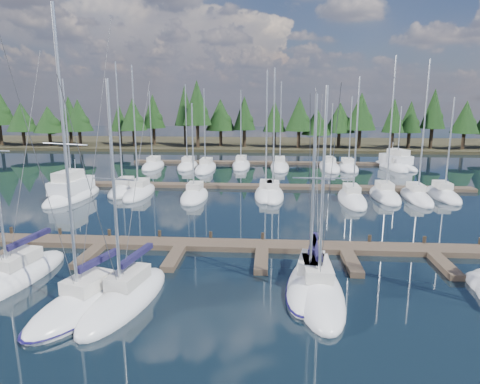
# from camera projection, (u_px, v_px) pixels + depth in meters

# --- Properties ---
(ground) EXTENTS (260.00, 260.00, 0.00)m
(ground) POSITION_uv_depth(u_px,v_px,m) (265.00, 208.00, 43.41)
(ground) COLOR black
(ground) RESTS_ON ground
(far_shore) EXTENTS (220.00, 30.00, 0.60)m
(far_shore) POSITION_uv_depth(u_px,v_px,m) (269.00, 144.00, 101.80)
(far_shore) COLOR #2F2A1A
(far_shore) RESTS_ON ground
(main_dock) EXTENTS (44.00, 6.13, 0.90)m
(main_dock) POSITION_uv_depth(u_px,v_px,m) (262.00, 249.00, 31.05)
(main_dock) COLOR #4E3F31
(main_dock) RESTS_ON ground
(back_docks) EXTENTS (50.00, 21.80, 0.40)m
(back_docks) POSITION_uv_depth(u_px,v_px,m) (267.00, 173.00, 62.45)
(back_docks) COLOR #4E3F31
(back_docks) RESTS_ON ground
(front_sailboat_0) EXTENTS (3.79, 9.41, 14.66)m
(front_sailboat_0) POSITION_uv_depth(u_px,v_px,m) (15.00, 277.00, 25.86)
(front_sailboat_0) COLOR silver
(front_sailboat_0) RESTS_ON ground
(front_sailboat_1) EXTENTS (5.38, 8.58, 15.93)m
(front_sailboat_1) POSITION_uv_depth(u_px,v_px,m) (85.00, 303.00, 22.60)
(front_sailboat_1) COLOR silver
(front_sailboat_1) RESTS_ON ground
(front_sailboat_2) EXTENTS (4.09, 8.72, 12.64)m
(front_sailboat_2) POSITION_uv_depth(u_px,v_px,m) (126.00, 298.00, 23.19)
(front_sailboat_2) COLOR silver
(front_sailboat_2) RESTS_ON ground
(front_sailboat_3) EXTENTS (2.92, 9.61, 12.36)m
(front_sailboat_3) POSITION_uv_depth(u_px,v_px,m) (317.00, 289.00, 24.33)
(front_sailboat_3) COLOR silver
(front_sailboat_3) RESTS_ON ground
(front_sailboat_4) EXTENTS (4.18, 8.92, 11.95)m
(front_sailboat_4) POSITION_uv_depth(u_px,v_px,m) (310.00, 282.00, 25.27)
(front_sailboat_4) COLOR silver
(front_sailboat_4) RESTS_ON ground
(back_sailboat_rows) EXTENTS (44.72, 32.78, 16.11)m
(back_sailboat_rows) POSITION_uv_depth(u_px,v_px,m) (266.00, 178.00, 58.21)
(back_sailboat_rows) COLOR silver
(back_sailboat_rows) RESTS_ON ground
(motor_yacht_left) EXTENTS (4.36, 10.56, 5.16)m
(motor_yacht_left) POSITION_uv_depth(u_px,v_px,m) (72.00, 193.00, 47.60)
(motor_yacht_left) COLOR silver
(motor_yacht_left) RESTS_ON ground
(motor_yacht_right) EXTENTS (6.83, 10.34, 4.93)m
(motor_yacht_right) POSITION_uv_depth(u_px,v_px,m) (395.00, 164.00, 68.79)
(motor_yacht_right) COLOR silver
(motor_yacht_right) RESTS_ON ground
(tree_line) EXTENTS (185.78, 11.67, 14.09)m
(tree_line) POSITION_uv_depth(u_px,v_px,m) (263.00, 116.00, 90.81)
(tree_line) COLOR black
(tree_line) RESTS_ON far_shore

